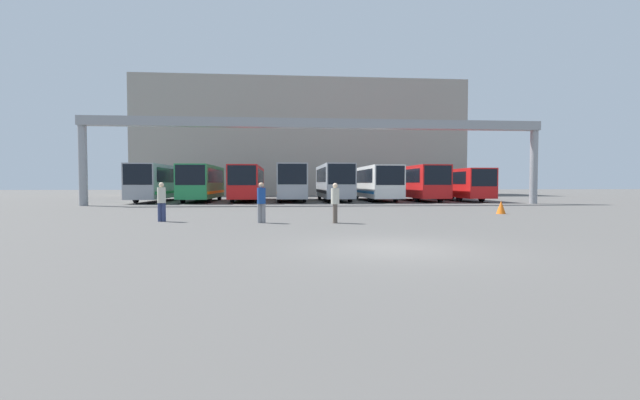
{
  "coord_description": "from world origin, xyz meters",
  "views": [
    {
      "loc": [
        -2.83,
        -10.66,
        1.67
      ],
      "look_at": [
        0.23,
        23.79,
        0.3
      ],
      "focal_mm": 24.0,
      "sensor_mm": 36.0,
      "label": 1
    }
  ],
  "objects": [
    {
      "name": "ground_plane",
      "position": [
        0.0,
        0.0,
        0.0
      ],
      "size": [
        200.0,
        200.0,
        0.0
      ],
      "primitive_type": "plane",
      "color": "#514F4C"
    },
    {
      "name": "building_backdrop",
      "position": [
        0.0,
        51.9,
        7.88
      ],
      "size": [
        44.79,
        12.0,
        15.75
      ],
      "color": "gray",
      "rests_on": "ground"
    },
    {
      "name": "overhead_gantry",
      "position": [
        0.0,
        22.25,
        5.67
      ],
      "size": [
        35.48,
        0.8,
        6.6
      ],
      "color": "gray",
      "rests_on": "ground"
    },
    {
      "name": "bus_slot_0",
      "position": [
        -14.07,
        29.93,
        1.88
      ],
      "size": [
        2.43,
        12.3,
        3.27
      ],
      "color": "#999EA5",
      "rests_on": "ground"
    },
    {
      "name": "bus_slot_1",
      "position": [
        -10.05,
        28.91,
        1.85
      ],
      "size": [
        2.56,
        10.27,
        3.22
      ],
      "color": "#268C4C",
      "rests_on": "ground"
    },
    {
      "name": "bus_slot_2",
      "position": [
        -6.03,
        29.93,
        1.84
      ],
      "size": [
        2.49,
        12.31,
        3.19
      ],
      "color": "red",
      "rests_on": "ground"
    },
    {
      "name": "bus_slot_3",
      "position": [
        -2.01,
        29.58,
        1.92
      ],
      "size": [
        2.56,
        11.6,
        3.33
      ],
      "color": "#999EA5",
      "rests_on": "ground"
    },
    {
      "name": "bus_slot_4",
      "position": [
        2.01,
        29.31,
        1.92
      ],
      "size": [
        2.49,
        11.06,
        3.34
      ],
      "color": "#999EA5",
      "rests_on": "ground"
    },
    {
      "name": "bus_slot_5",
      "position": [
        6.03,
        29.87,
        1.85
      ],
      "size": [
        2.63,
        12.18,
        3.21
      ],
      "color": "silver",
      "rests_on": "ground"
    },
    {
      "name": "bus_slot_6",
      "position": [
        10.05,
        29.15,
        1.86
      ],
      "size": [
        2.58,
        10.74,
        3.24
      ],
      "color": "red",
      "rests_on": "ground"
    },
    {
      "name": "bus_slot_7",
      "position": [
        14.07,
        29.8,
        1.71
      ],
      "size": [
        2.45,
        12.03,
        2.96
      ],
      "color": "red",
      "rests_on": "ground"
    },
    {
      "name": "pedestrian_near_center",
      "position": [
        -3.7,
        7.36,
        0.9
      ],
      "size": [
        0.35,
        0.35,
        1.69
      ],
      "rotation": [
        0.0,
        0.0,
        6.21
      ],
      "color": "gray",
      "rests_on": "ground"
    },
    {
      "name": "pedestrian_near_right",
      "position": [
        -0.63,
        7.02,
        0.89
      ],
      "size": [
        0.35,
        0.35,
        1.67
      ],
      "rotation": [
        0.0,
        0.0,
        4.52
      ],
      "color": "brown",
      "rests_on": "ground"
    },
    {
      "name": "pedestrian_mid_left",
      "position": [
        -8.04,
        8.37,
        0.9
      ],
      "size": [
        0.35,
        0.35,
        1.7
      ],
      "rotation": [
        0.0,
        0.0,
        3.05
      ],
      "color": "navy",
      "rests_on": "ground"
    },
    {
      "name": "traffic_cone",
      "position": [
        9.03,
        11.56,
        0.36
      ],
      "size": [
        0.5,
        0.5,
        0.71
      ],
      "color": "orange",
      "rests_on": "ground"
    }
  ]
}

